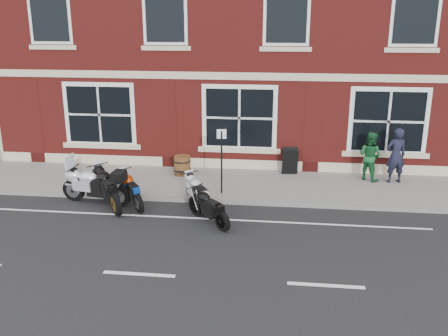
{
  "coord_description": "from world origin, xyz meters",
  "views": [
    {
      "loc": [
        2.97,
        -12.37,
        5.42
      ],
      "look_at": [
        1.31,
        1.6,
        1.05
      ],
      "focal_mm": 40.0,
      "sensor_mm": 36.0,
      "label": 1
    }
  ],
  "objects": [
    {
      "name": "parking_sign",
      "position": [
        1.2,
        1.97,
        1.28
      ],
      "size": [
        0.28,
        0.07,
        2.01
      ],
      "rotation": [
        0.0,
        0.0,
        0.19
      ],
      "color": "black",
      "rests_on": "sidewalk"
    },
    {
      "name": "moto_naked_black",
      "position": [
        1.09,
        -0.02,
        0.48
      ],
      "size": [
        1.33,
        1.47,
        0.84
      ],
      "rotation": [
        0.0,
        0.0,
        0.73
      ],
      "color": "black",
      "rests_on": "ground"
    },
    {
      "name": "moto_sport_silver",
      "position": [
        0.68,
        0.96,
        0.5
      ],
      "size": [
        1.08,
        1.74,
        0.87
      ],
      "rotation": [
        0.0,
        0.0,
        0.52
      ],
      "color": "black",
      "rests_on": "ground"
    },
    {
      "name": "a_board_sign",
      "position": [
        3.29,
        4.2,
        0.57
      ],
      "size": [
        0.58,
        0.43,
        0.89
      ],
      "primitive_type": null,
      "rotation": [
        0.0,
        0.0,
        0.14
      ],
      "color": "black",
      "rests_on": "sidewalk"
    },
    {
      "name": "pub_building",
      "position": [
        0.0,
        10.5,
        6.0
      ],
      "size": [
        24.0,
        12.0,
        12.0
      ],
      "primitive_type": "cube",
      "color": "maroon",
      "rests_on": "ground"
    },
    {
      "name": "moto_sport_black",
      "position": [
        -2.0,
        0.87,
        0.59
      ],
      "size": [
        1.41,
        1.96,
        1.02
      ],
      "rotation": [
        0.0,
        0.0,
        0.6
      ],
      "color": "black",
      "rests_on": "ground"
    },
    {
      "name": "kerb",
      "position": [
        0.0,
        1.42,
        0.06
      ],
      "size": [
        30.0,
        0.16,
        0.12
      ],
      "primitive_type": "cube",
      "color": "slate",
      "rests_on": "ground"
    },
    {
      "name": "barrel_planter",
      "position": [
        -0.38,
        3.66,
        0.45
      ],
      "size": [
        0.59,
        0.59,
        0.66
      ],
      "color": "#533516",
      "rests_on": "sidewalk"
    },
    {
      "name": "sidewalk",
      "position": [
        0.0,
        3.0,
        0.06
      ],
      "size": [
        30.0,
        3.0,
        0.12
      ],
      "primitive_type": "cube",
      "color": "slate",
      "rests_on": "ground"
    },
    {
      "name": "pedestrian_left",
      "position": [
        6.67,
        3.68,
        1.03
      ],
      "size": [
        0.75,
        0.58,
        1.82
      ],
      "primitive_type": "imported",
      "rotation": [
        0.0,
        0.0,
        3.38
      ],
      "color": "black",
      "rests_on": "sidewalk"
    },
    {
      "name": "moto_sport_red",
      "position": [
        -1.36,
        1.03,
        0.51
      ],
      "size": [
        1.19,
        1.7,
        0.88
      ],
      "rotation": [
        0.0,
        0.0,
        0.59
      ],
      "color": "black",
      "rests_on": "ground"
    },
    {
      "name": "pedestrian_right",
      "position": [
        5.88,
        3.86,
        0.93
      ],
      "size": [
        1.0,
        0.98,
        1.62
      ],
      "primitive_type": "imported",
      "rotation": [
        0.0,
        0.0,
        2.44
      ],
      "color": "#164E26",
      "rests_on": "sidewalk"
    },
    {
      "name": "ground",
      "position": [
        0.0,
        0.0,
        0.0
      ],
      "size": [
        80.0,
        80.0,
        0.0
      ],
      "primitive_type": "plane",
      "color": "black",
      "rests_on": "ground"
    },
    {
      "name": "moto_touring_silver",
      "position": [
        -2.49,
        1.01,
        0.59
      ],
      "size": [
        2.21,
        0.64,
        1.46
      ],
      "rotation": [
        0.0,
        0.0,
        1.38
      ],
      "color": "black",
      "rests_on": "ground"
    }
  ]
}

